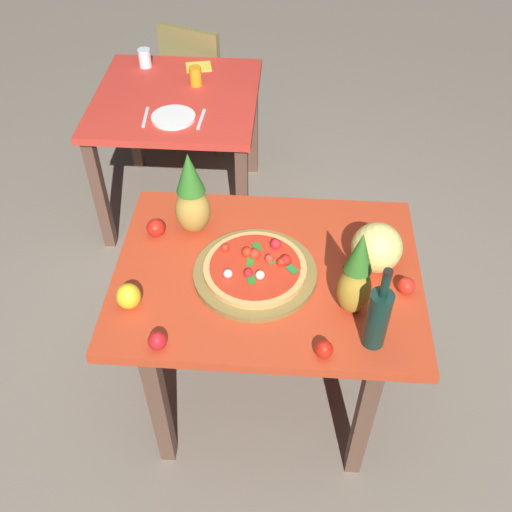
% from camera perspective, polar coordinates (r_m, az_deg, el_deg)
% --- Properties ---
extents(ground_plane, '(10.00, 10.00, 0.00)m').
position_cam_1_polar(ground_plane, '(2.72, 0.91, -12.21)').
color(ground_plane, gray).
extents(display_table, '(1.13, 0.86, 0.74)m').
position_cam_1_polar(display_table, '(2.21, 1.10, -3.10)').
color(display_table, brown).
rests_on(display_table, ground_plane).
extents(background_table, '(0.86, 0.88, 0.74)m').
position_cam_1_polar(background_table, '(3.24, -7.73, 13.70)').
color(background_table, brown).
rests_on(background_table, ground_plane).
extents(dining_chair, '(0.52, 0.52, 0.85)m').
position_cam_1_polar(dining_chair, '(3.88, -5.53, 17.00)').
color(dining_chair, olive).
rests_on(dining_chair, ground_plane).
extents(pizza_board, '(0.45, 0.45, 0.02)m').
position_cam_1_polar(pizza_board, '(2.11, -0.09, -1.68)').
color(pizza_board, olive).
rests_on(pizza_board, display_table).
extents(pizza, '(0.38, 0.38, 0.06)m').
position_cam_1_polar(pizza, '(2.09, -0.03, -1.07)').
color(pizza, tan).
rests_on(pizza, pizza_board).
extents(wine_bottle, '(0.08, 0.08, 0.34)m').
position_cam_1_polar(wine_bottle, '(1.87, 11.89, -5.91)').
color(wine_bottle, '#102C24').
rests_on(wine_bottle, display_table).
extents(pineapple_left, '(0.14, 0.14, 0.36)m').
position_cam_1_polar(pineapple_left, '(2.21, -6.36, 5.77)').
color(pineapple_left, '#B68D3A').
rests_on(pineapple_left, display_table).
extents(pineapple_right, '(0.11, 0.11, 0.35)m').
position_cam_1_polar(pineapple_right, '(1.93, 9.82, -2.10)').
color(pineapple_right, '#B18B2C').
rests_on(pineapple_right, display_table).
extents(melon, '(0.19, 0.19, 0.19)m').
position_cam_1_polar(melon, '(2.13, 11.80, 0.81)').
color(melon, '#E2D771').
rests_on(melon, display_table).
extents(bell_pepper, '(0.09, 0.09, 0.10)m').
position_cam_1_polar(bell_pepper, '(2.04, -12.44, -3.89)').
color(bell_pepper, yellow).
rests_on(bell_pepper, display_table).
extents(tomato_near_board, '(0.07, 0.07, 0.07)m').
position_cam_1_polar(tomato_near_board, '(2.29, -9.85, 2.75)').
color(tomato_near_board, red).
rests_on(tomato_near_board, display_table).
extents(tomato_beside_pepper, '(0.06, 0.06, 0.06)m').
position_cam_1_polar(tomato_beside_pepper, '(2.11, 14.58, -2.85)').
color(tomato_beside_pepper, red).
rests_on(tomato_beside_pepper, display_table).
extents(tomato_by_bottle, '(0.06, 0.06, 0.06)m').
position_cam_1_polar(tomato_by_bottle, '(1.88, 6.69, -9.12)').
color(tomato_by_bottle, red).
rests_on(tomato_by_bottle, display_table).
extents(tomato_at_corner, '(0.06, 0.06, 0.06)m').
position_cam_1_polar(tomato_at_corner, '(1.92, -9.69, -8.21)').
color(tomato_at_corner, red).
rests_on(tomato_at_corner, display_table).
extents(drinking_glass_juice, '(0.07, 0.07, 0.10)m').
position_cam_1_polar(drinking_glass_juice, '(3.25, -5.97, 17.20)').
color(drinking_glass_juice, orange).
rests_on(drinking_glass_juice, background_table).
extents(drinking_glass_water, '(0.07, 0.07, 0.10)m').
position_cam_1_polar(drinking_glass_water, '(3.47, -10.90, 18.60)').
color(drinking_glass_water, silver).
rests_on(drinking_glass_water, background_table).
extents(dinner_plate, '(0.22, 0.22, 0.02)m').
position_cam_1_polar(dinner_plate, '(2.98, -8.14, 13.36)').
color(dinner_plate, white).
rests_on(dinner_plate, background_table).
extents(fork_utensil, '(0.03, 0.18, 0.01)m').
position_cam_1_polar(fork_utensil, '(3.01, -10.82, 13.30)').
color(fork_utensil, silver).
rests_on(fork_utensil, background_table).
extents(knife_utensil, '(0.02, 0.18, 0.01)m').
position_cam_1_polar(knife_utensil, '(2.96, -5.40, 13.27)').
color(knife_utensil, silver).
rests_on(knife_utensil, background_table).
extents(napkin_folded, '(0.16, 0.15, 0.01)m').
position_cam_1_polar(napkin_folded, '(3.44, -5.66, 18.04)').
color(napkin_folded, yellow).
rests_on(napkin_folded, background_table).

